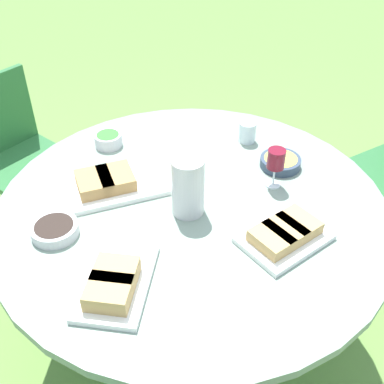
{
  "coord_description": "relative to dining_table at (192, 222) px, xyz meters",
  "views": [
    {
      "loc": [
        -0.52,
        1.27,
        1.93
      ],
      "look_at": [
        0.0,
        0.0,
        0.84
      ],
      "focal_mm": 45.0,
      "sensor_mm": 36.0,
      "label": 1
    }
  ],
  "objects": [
    {
      "name": "ground_plane",
      "position": [
        0.0,
        0.0,
        -0.69
      ],
      "size": [
        40.0,
        40.0,
        0.0
      ],
      "primitive_type": "plane",
      "color": "#668E42"
    },
    {
      "name": "dining_table",
      "position": [
        0.0,
        0.0,
        0.0
      ],
      "size": [
        1.47,
        1.47,
        0.78
      ],
      "color": "#4C4C51",
      "rests_on": "ground_plane"
    },
    {
      "name": "chair_far_back",
      "position": [
        1.17,
        -0.35,
        -0.16
      ],
      "size": [
        0.53,
        0.54,
        0.89
      ],
      "color": "#2D6B38",
      "rests_on": "ground_plane"
    },
    {
      "name": "water_pitcher",
      "position": [
        0.0,
        0.04,
        0.2
      ],
      "size": [
        0.13,
        0.12,
        0.23
      ],
      "color": "silver",
      "rests_on": "dining_table"
    },
    {
      "name": "wine_glass",
      "position": [
        -0.25,
        -0.23,
        0.21
      ],
      "size": [
        0.07,
        0.07,
        0.16
      ],
      "color": "silver",
      "rests_on": "dining_table"
    },
    {
      "name": "platter_bread_main",
      "position": [
        0.33,
        0.03,
        0.12
      ],
      "size": [
        0.43,
        0.42,
        0.07
      ],
      "color": "white",
      "rests_on": "dining_table"
    },
    {
      "name": "platter_charcuterie",
      "position": [
        -0.36,
        0.06,
        0.12
      ],
      "size": [
        0.33,
        0.36,
        0.06
      ],
      "color": "white",
      "rests_on": "dining_table"
    },
    {
      "name": "platter_sandwich_side",
      "position": [
        0.06,
        0.46,
        0.12
      ],
      "size": [
        0.28,
        0.37,
        0.08
      ],
      "color": "white",
      "rests_on": "dining_table"
    },
    {
      "name": "bowl_fries",
      "position": [
        -0.24,
        -0.37,
        0.11
      ],
      "size": [
        0.17,
        0.17,
        0.04
      ],
      "color": "#334256",
      "rests_on": "dining_table"
    },
    {
      "name": "bowl_salad",
      "position": [
        0.49,
        -0.23,
        0.12
      ],
      "size": [
        0.12,
        0.12,
        0.06
      ],
      "color": "silver",
      "rests_on": "dining_table"
    },
    {
      "name": "bowl_olives",
      "position": [
        0.38,
        0.33,
        0.11
      ],
      "size": [
        0.16,
        0.16,
        0.04
      ],
      "color": "silver",
      "rests_on": "dining_table"
    },
    {
      "name": "cup_water_near",
      "position": [
        -0.06,
        -0.5,
        0.14
      ],
      "size": [
        0.07,
        0.07,
        0.09
      ],
      "color": "silver",
      "rests_on": "dining_table"
    }
  ]
}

